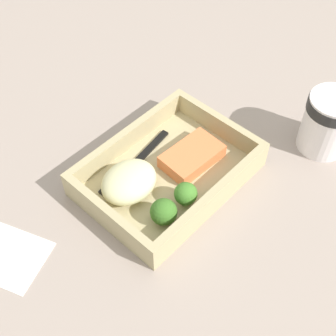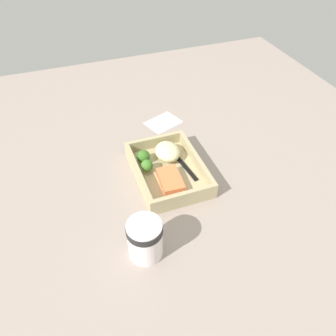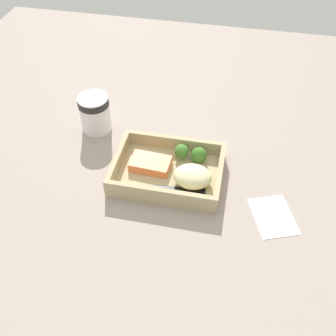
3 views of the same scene
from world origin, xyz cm
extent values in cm
cube|color=gray|center=(0.00, 0.00, -1.00)|extent=(160.00, 160.00, 2.00)
cube|color=tan|center=(0.00, 0.00, 0.60)|extent=(25.50, 18.58, 1.20)
cube|color=tan|center=(0.00, -8.69, 2.99)|extent=(25.50, 1.20, 3.59)
cube|color=tan|center=(0.00, 8.69, 2.99)|extent=(25.50, 1.20, 3.59)
cube|color=tan|center=(-12.15, 0.00, 2.99)|extent=(1.20, 16.18, 3.59)
cube|color=tan|center=(12.15, 0.00, 2.99)|extent=(1.20, 16.18, 3.59)
cube|color=#F17844|center=(-4.48, 0.93, 2.32)|extent=(9.74, 6.39, 2.24)
ellipsoid|color=beige|center=(6.14, -2.08, 3.31)|extent=(8.79, 7.26, 4.22)
cylinder|color=#83AB5C|center=(2.22, 5.50, 1.89)|extent=(1.29, 1.29, 1.37)
sphere|color=#427A29|center=(2.22, 5.50, 3.50)|extent=(3.39, 3.39, 3.39)
cylinder|color=#7FA767|center=(6.52, 5.23, 1.70)|extent=(1.47, 1.47, 1.01)
sphere|color=#3B6D24|center=(6.52, 5.23, 3.27)|extent=(3.86, 3.86, 3.86)
cube|color=black|center=(0.01, -5.35, 1.42)|extent=(12.43, 2.81, 0.44)
cube|color=black|center=(7.83, -4.26, 1.42)|extent=(3.67, 2.65, 0.44)
cylinder|color=white|center=(-22.30, 13.44, 5.03)|extent=(7.81, 7.81, 10.06)
cylinder|color=black|center=(-22.30, 13.44, 8.75)|extent=(8.04, 8.04, 1.81)
cube|color=white|center=(24.93, -7.29, 0.12)|extent=(11.82, 13.30, 0.24)
camera|label=1|loc=(32.74, 30.41, 57.13)|focal=50.00mm
camera|label=2|loc=(-63.47, 23.01, 65.64)|focal=35.00mm
camera|label=3|loc=(12.88, -62.91, 68.90)|focal=42.00mm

